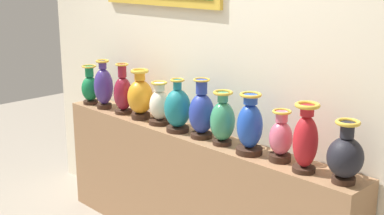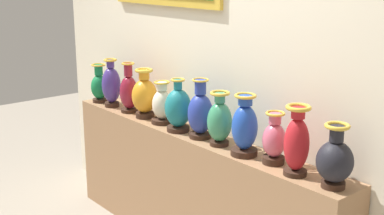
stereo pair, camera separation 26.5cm
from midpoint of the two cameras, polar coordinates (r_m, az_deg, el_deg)
name	(u,v)px [view 1 (the left image)]	position (r m, az deg, el deg)	size (l,w,h in m)	color
display_shelf	(192,193)	(3.68, -2.09, -9.26)	(2.52, 0.28, 0.87)	#99704C
back_wall	(211,57)	(3.55, -0.03, 5.48)	(3.78, 0.14, 2.66)	beige
vase_emerald	(90,87)	(4.34, -12.72, 2.11)	(0.14, 0.14, 0.32)	#382319
vase_indigo	(104,86)	(4.17, -11.37, 2.24)	(0.15, 0.15, 0.38)	#382319
vase_burgundy	(123,93)	(4.01, -9.39, 1.55)	(0.14, 0.14, 0.38)	#382319
vase_amber	(140,96)	(3.84, -7.60, 1.18)	(0.19, 0.19, 0.37)	#382319
vase_ivory	(160,106)	(3.71, -5.59, 0.18)	(0.16, 0.16, 0.30)	#382319
vase_teal	(178,109)	(3.52, -3.74, -0.18)	(0.18, 0.18, 0.36)	#382319
vase_cobalt	(201,113)	(3.38, -1.21, -0.62)	(0.16, 0.16, 0.39)	#382319
vase_jade	(223,120)	(3.25, 1.00, -1.43)	(0.16, 0.16, 0.34)	#382319
vase_sapphire	(250,126)	(3.10, 3.85, -2.09)	(0.16, 0.16, 0.37)	#382319
vase_rose	(281,138)	(3.00, 7.11, -3.38)	(0.13, 0.13, 0.30)	#382319
vase_crimson	(305,140)	(2.85, 9.60, -3.49)	(0.14, 0.14, 0.38)	#382319
vase_onyx	(345,156)	(2.76, 13.64, -5.17)	(0.19, 0.19, 0.33)	#382319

